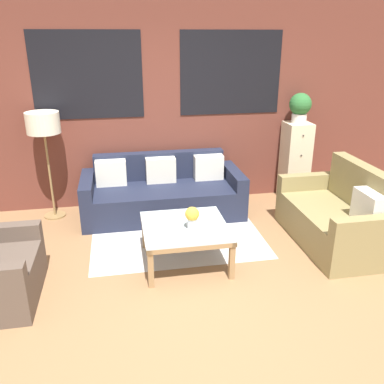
{
  "coord_description": "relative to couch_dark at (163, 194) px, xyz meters",
  "views": [
    {
      "loc": [
        -0.61,
        -3.14,
        2.29
      ],
      "look_at": [
        0.2,
        1.26,
        0.55
      ],
      "focal_mm": 38.0,
      "sensor_mm": 36.0,
      "label": 1
    }
  ],
  "objects": [
    {
      "name": "ground_plane",
      "position": [
        0.08,
        -1.95,
        -0.28
      ],
      "size": [
        16.0,
        16.0,
        0.0
      ],
      "primitive_type": "plane",
      "color": "#8E6642"
    },
    {
      "name": "wall_back_brick",
      "position": [
        0.08,
        0.49,
        1.12
      ],
      "size": [
        8.4,
        0.09,
        2.8
      ],
      "color": "brown",
      "rests_on": "ground_plane"
    },
    {
      "name": "rug",
      "position": [
        0.09,
        -0.74,
        -0.28
      ],
      "size": [
        2.03,
        1.44,
        0.0
      ],
      "color": "#BCB7B2",
      "rests_on": "ground_plane"
    },
    {
      "name": "couch_dark",
      "position": [
        0.0,
        0.0,
        0.0
      ],
      "size": [
        2.11,
        0.88,
        0.78
      ],
      "color": "#1E2338",
      "rests_on": "ground_plane"
    },
    {
      "name": "settee_vintage",
      "position": [
        1.89,
        -1.21,
        0.03
      ],
      "size": [
        0.8,
        1.48,
        0.92
      ],
      "color": "olive",
      "rests_on": "ground_plane"
    },
    {
      "name": "coffee_table",
      "position": [
        0.09,
        -1.33,
        0.08
      ],
      "size": [
        0.88,
        0.88,
        0.43
      ],
      "color": "silver",
      "rests_on": "ground_plane"
    },
    {
      "name": "floor_lamp",
      "position": [
        -1.45,
        0.16,
        0.93
      ],
      "size": [
        0.41,
        0.41,
        1.4
      ],
      "color": "olive",
      "rests_on": "ground_plane"
    },
    {
      "name": "drawer_cabinet",
      "position": [
        1.98,
        0.22,
        0.28
      ],
      "size": [
        0.35,
        0.38,
        1.13
      ],
      "color": "beige",
      "rests_on": "ground_plane"
    },
    {
      "name": "potted_plant",
      "position": [
        1.98,
        0.22,
        1.07
      ],
      "size": [
        0.31,
        0.31,
        0.41
      ],
      "color": "silver",
      "rests_on": "drawer_cabinet"
    },
    {
      "name": "flower_vase",
      "position": [
        0.15,
        -1.4,
        0.28
      ],
      "size": [
        0.15,
        0.15,
        0.24
      ],
      "color": "silver",
      "rests_on": "coffee_table"
    }
  ]
}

